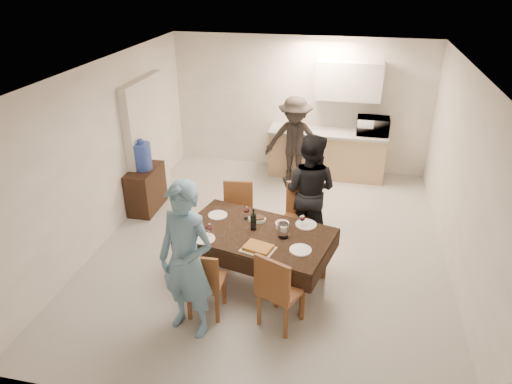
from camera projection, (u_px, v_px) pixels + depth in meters
The scene contains 33 objects.
floor at pixel (272, 244), 6.88m from camera, with size 5.00×6.00×0.02m, color #ADADA8.
ceiling at pixel (275, 70), 5.70m from camera, with size 5.00×6.00×0.02m, color white.
wall_back at pixel (300, 105), 8.91m from camera, with size 5.00×0.02×2.60m, color white.
wall_front at pixel (209, 311), 3.68m from camera, with size 5.00×0.02×2.60m, color white.
wall_left at pixel (107, 151), 6.75m from camera, with size 0.02×6.00×2.60m, color white.
wall_right at pixel (465, 181), 5.83m from camera, with size 0.02×6.00×2.60m, color white.
stub_partition at pixel (147, 139), 7.89m from camera, with size 0.15×1.40×2.10m, color silver.
kitchen_base_cabinet at pixel (326, 154), 8.91m from camera, with size 2.20×0.60×0.86m, color tan.
kitchen_worktop at pixel (328, 132), 8.71m from camera, with size 2.24×0.64×0.05m, color #A0A19C.
upper_cabinet at pixel (349, 81), 8.33m from camera, with size 1.20×0.34×0.70m, color silver.
dining_table at pixel (256, 234), 5.82m from camera, with size 2.08×1.51×0.73m.
chair_near_left at pixel (203, 278), 5.24m from camera, with size 0.43×0.43×0.50m.
chair_near_right at pixel (281, 285), 5.04m from camera, with size 0.60×0.61×0.54m.
chair_far_left at pixel (235, 213), 6.53m from camera, with size 0.48×0.48×0.52m.
chair_far_right at pixel (298, 218), 6.35m from camera, with size 0.50×0.50×0.55m.
console at pixel (146, 189), 7.70m from camera, with size 0.40×0.80×0.74m, color black.
water_jug at pixel (142, 156), 7.43m from camera, with size 0.30×0.30×0.45m, color blue.
wine_bottle at pixel (253, 219), 5.79m from camera, with size 0.08×0.08×0.30m, color black, non-canonical shape.
water_pitcher at pixel (283, 230), 5.66m from camera, with size 0.13×0.13×0.20m, color white.
savoury_tart at pixel (258, 248), 5.45m from camera, with size 0.38×0.29×0.05m, color #B07833.
salad_bowl at pixel (282, 225), 5.89m from camera, with size 0.18×0.18×0.07m, color white.
mushroom_dish at pixel (257, 219), 6.05m from camera, with size 0.22×0.22×0.04m, color white.
wine_glass_a at pixel (209, 230), 5.64m from camera, with size 0.09×0.09×0.21m, color white, non-canonical shape.
wine_glass_b at pixel (302, 221), 5.89m from camera, with size 0.08×0.08×0.17m, color white, non-canonical shape.
wine_glass_c at pixel (246, 212), 6.06m from camera, with size 0.08×0.08×0.19m, color white, non-canonical shape.
plate_near_left at pixel (204, 239), 5.65m from camera, with size 0.27×0.27×0.02m, color white.
plate_near_right at pixel (301, 250), 5.43m from camera, with size 0.27×0.27×0.02m, color white.
plate_far_left at pixel (218, 215), 6.18m from camera, with size 0.26×0.26×0.02m, color white.
plate_far_right at pixel (306, 224), 5.96m from camera, with size 0.28×0.28×0.02m, color white.
microwave at pixel (373, 126), 8.47m from camera, with size 0.59×0.40×0.33m, color silver.
person_near at pixel (187, 261), 4.90m from camera, with size 0.68×0.45×1.86m, color #6594B3.
person_far at pixel (309, 190), 6.56m from camera, with size 0.84×0.65×1.72m, color black.
person_kitchen at pixel (294, 141), 8.44m from camera, with size 1.08×0.62×1.67m, color black.
Camera 1 is at (0.96, -5.70, 3.82)m, focal length 32.00 mm.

